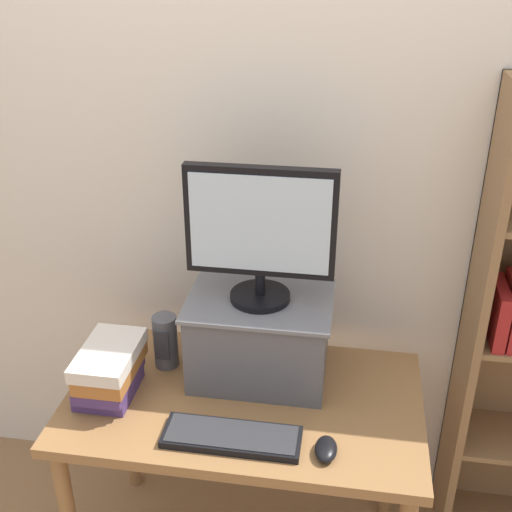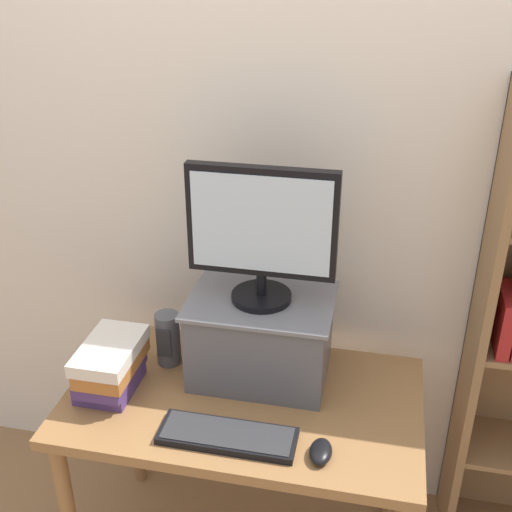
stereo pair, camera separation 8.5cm
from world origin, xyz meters
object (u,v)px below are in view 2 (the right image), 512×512
Objects in this scene: riser_box at (261,335)px; book_stack at (111,366)px; keyboard at (229,436)px; computer_monitor at (262,231)px; desk at (243,420)px; computer_mouse at (321,452)px; desk_speaker at (168,339)px.

riser_box is 1.71× the size of book_stack.
keyboard is 0.46m from book_stack.
computer_monitor is (0.00, -0.00, 0.37)m from riser_box.
desk is 2.46× the size of computer_monitor.
computer_monitor is 4.39× the size of computer_mouse.
keyboard reaches higher than desk.
riser_box is 0.49m from book_stack.
computer_mouse reaches higher than desk.
desk is at bearing 91.33° from keyboard.
computer_monitor is 0.61m from keyboard.
riser_box is 4.43× the size of computer_mouse.
desk_speaker is at bearing 52.93° from book_stack.
desk_speaker is (-0.29, 0.32, 0.08)m from keyboard.
computer_monitor is 0.66m from computer_mouse.
computer_mouse is at bearing -13.21° from book_stack.
book_stack is (-0.45, -0.18, -0.06)m from riser_box.
book_stack is at bearing -157.91° from computer_monitor.
desk is 0.22m from keyboard.
desk_speaker is at bearing 156.03° from desk.
keyboard is at bearing -94.57° from computer_monitor.
desk is at bearing 6.35° from book_stack.
riser_box reaches higher than book_stack.
keyboard is 1.49× the size of book_stack.
book_stack reaches higher than computer_mouse.
computer_monitor reaches higher than desk.
computer_mouse reaches higher than keyboard.
keyboard is 2.13× the size of desk_speaker.
computer_mouse is 0.39× the size of book_stack.
riser_box is at bearing 77.27° from desk.
riser_box is 0.36m from keyboard.
keyboard is at bearing -47.96° from desk_speaker.
computer_mouse is (0.27, -0.21, 0.11)m from desk.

